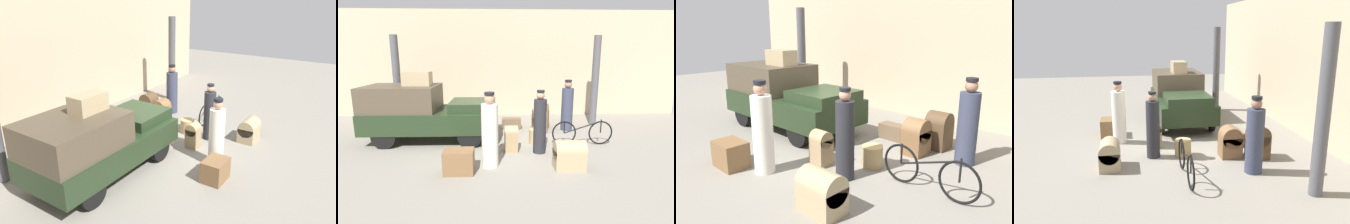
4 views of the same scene
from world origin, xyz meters
TOP-DOWN VIEW (x-y plane):
  - ground_plane at (0.00, 0.00)m, footprint 30.00×30.00m
  - station_building_facade at (0.00, 4.08)m, footprint 16.00×0.15m
  - canopy_pillar_left at (-3.74, 2.30)m, footprint 0.27×0.27m
  - canopy_pillar_right at (3.66, 2.30)m, footprint 0.27×0.27m
  - truck at (-2.31, 0.55)m, footprint 3.93×1.79m
  - bicycle at (2.47, -0.11)m, footprint 1.82×0.04m
  - wicker_basket at (1.11, 0.07)m, footprint 0.43×0.43m
  - porter_carrying_trunk at (1.08, -0.71)m, footprint 0.34×0.34m
  - porter_lifting_near_truck at (-0.25, -1.57)m, footprint 0.39×0.39m
  - porter_standing_middle at (2.42, 1.49)m, footprint 0.41×0.41m
  - suitcase_black_upright at (0.31, -0.59)m, footprint 0.36×0.35m
  - trunk_barrel_dark at (1.40, 1.26)m, footprint 0.46×0.53m
  - trunk_wicker_pale at (1.61, -1.79)m, footprint 0.70×0.48m
  - trunk_umber_medium at (-0.95, -1.90)m, footprint 0.67×0.50m
  - trunk_large_brown at (0.45, 1.73)m, footprint 0.68×0.35m
  - suitcase_small_leather at (1.58, 1.93)m, footprint 0.49×0.52m
  - trunk_on_truck_roof at (-2.48, 0.55)m, footprint 0.82×0.48m

SIDE VIEW (x-z plane):
  - ground_plane at x=0.00m, z-range 0.00..0.00m
  - trunk_large_brown at x=0.45m, z-range 0.00..0.38m
  - wicker_basket at x=1.11m, z-range 0.00..0.44m
  - trunk_umber_medium at x=-0.95m, z-range 0.00..0.54m
  - trunk_wicker_pale at x=1.61m, z-range 0.00..0.69m
  - bicycle at x=2.47m, z-range -0.01..0.76m
  - suitcase_black_upright at x=0.31m, z-range 0.02..0.76m
  - trunk_barrel_dark at x=1.40m, z-range 0.00..0.81m
  - suitcase_small_leather at x=1.58m, z-range 0.01..0.89m
  - porter_carrying_trunk at x=1.08m, z-range -0.07..1.66m
  - porter_standing_middle at x=2.42m, z-range -0.08..1.71m
  - porter_lifting_near_truck at x=-0.25m, z-range -0.08..1.73m
  - truck at x=-2.31m, z-range 0.06..1.79m
  - canopy_pillar_left at x=-3.74m, z-range 0.00..3.34m
  - canopy_pillar_right at x=3.66m, z-range 0.00..3.34m
  - trunk_on_truck_roof at x=-2.48m, z-range 1.73..2.14m
  - station_building_facade at x=0.00m, z-range 0.00..4.50m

